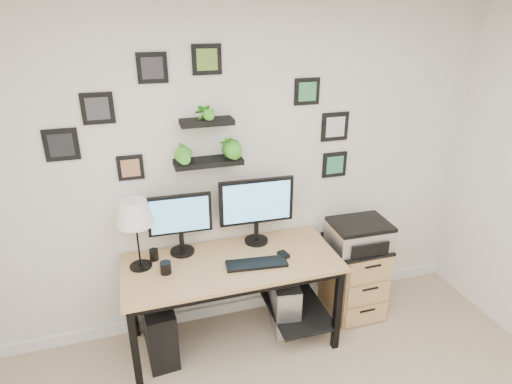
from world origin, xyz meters
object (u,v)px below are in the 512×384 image
object	(u,v)px
printer	(360,234)
mug	(166,268)
pc_tower_grey	(283,301)
table_lamp	(134,214)
pc_tower_black	(159,328)
monitor_left	(180,220)
desk	(236,272)
monitor_right	(257,206)
file_cabinet	(354,276)

from	to	relation	value
printer	mug	bearing A→B (deg)	-177.83
printer	pc_tower_grey	bearing A→B (deg)	177.37
table_lamp	pc_tower_black	distance (m)	0.95
monitor_left	printer	xyz separation A→B (m)	(1.43, -0.18, -0.26)
desk	printer	size ratio (longest dim) A/B	3.35
monitor_right	mug	distance (m)	0.83
table_lamp	pc_tower_black	xyz separation A→B (m)	(0.08, -0.09, -0.94)
monitor_right	file_cabinet	bearing A→B (deg)	-8.58
mug	file_cabinet	world-z (taller)	mug
mug	file_cabinet	bearing A→B (deg)	3.76
monitor_right	pc_tower_black	distance (m)	1.20
mug	pc_tower_black	distance (m)	0.57
pc_tower_black	file_cabinet	bearing A→B (deg)	-2.37
table_lamp	file_cabinet	distance (m)	1.95
monitor_left	mug	bearing A→B (deg)	-122.04
desk	table_lamp	distance (m)	0.88
desk	table_lamp	world-z (taller)	table_lamp
pc_tower_black	printer	distance (m)	1.75
table_lamp	mug	bearing A→B (deg)	-39.24
mug	table_lamp	bearing A→B (deg)	140.76
mug	pc_tower_grey	size ratio (longest dim) A/B	0.18
monitor_left	table_lamp	world-z (taller)	table_lamp
file_cabinet	printer	bearing A→B (deg)	-108.50
pc_tower_black	pc_tower_grey	bearing A→B (deg)	-2.08
table_lamp	mug	xyz separation A→B (m)	(0.17, -0.14, -0.38)
monitor_right	pc_tower_black	bearing A→B (deg)	-167.78
pc_tower_black	printer	bearing A→B (deg)	-3.89
monitor_left	pc_tower_grey	size ratio (longest dim) A/B	1.01
pc_tower_black	printer	world-z (taller)	printer
mug	desk	bearing A→B (deg)	5.11
pc_tower_grey	file_cabinet	world-z (taller)	file_cabinet
monitor_left	pc_tower_grey	distance (m)	1.14
table_lamp	monitor_right	bearing A→B (deg)	5.99
table_lamp	mug	distance (m)	0.44
monitor_left	file_cabinet	size ratio (longest dim) A/B	0.73
desk	monitor_left	bearing A→B (deg)	152.17
desk	printer	xyz separation A→B (m)	(1.06, 0.01, 0.15)
file_cabinet	pc_tower_black	bearing A→B (deg)	-178.20
file_cabinet	monitor_right	bearing A→B (deg)	171.42
monitor_right	printer	xyz separation A→B (m)	(0.83, -0.17, -0.30)
monitor_left	pc_tower_black	xyz separation A→B (m)	(-0.24, -0.19, -0.80)
desk	monitor_right	distance (m)	0.53
monitor_left	pc_tower_black	bearing A→B (deg)	-141.90
table_lamp	printer	world-z (taller)	table_lamp
mug	file_cabinet	xyz separation A→B (m)	(1.59, 0.10, -0.46)
monitor_left	monitor_right	xyz separation A→B (m)	(0.59, -0.01, 0.04)
desk	monitor_right	bearing A→B (deg)	39.55
desk	pc_tower_black	size ratio (longest dim) A/B	3.38
monitor_right	pc_tower_black	xyz separation A→B (m)	(-0.83, -0.18, -0.84)
pc_tower_black	printer	size ratio (longest dim) A/B	0.99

